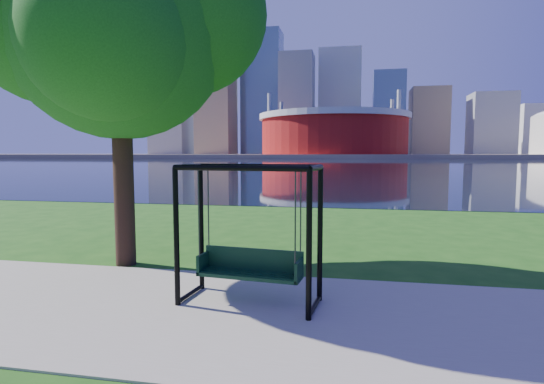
# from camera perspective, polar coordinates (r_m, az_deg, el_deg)

# --- Properties ---
(ground) EXTENTS (900.00, 900.00, 0.00)m
(ground) POSITION_cam_1_polar(r_m,az_deg,el_deg) (6.80, 2.15, -15.05)
(ground) COLOR #1E5114
(ground) RESTS_ON ground
(path) EXTENTS (120.00, 4.00, 0.03)m
(path) POSITION_cam_1_polar(r_m,az_deg,el_deg) (6.33, 1.44, -16.47)
(path) COLOR #9E937F
(path) RESTS_ON ground
(river) EXTENTS (900.00, 180.00, 0.02)m
(river) POSITION_cam_1_polar(r_m,az_deg,el_deg) (108.34, 10.34, 3.86)
(river) COLOR black
(river) RESTS_ON ground
(far_bank) EXTENTS (900.00, 228.00, 2.00)m
(far_bank) POSITION_cam_1_polar(r_m,az_deg,el_deg) (312.31, 10.68, 4.84)
(far_bank) COLOR #937F60
(far_bank) RESTS_ON ground
(stadium) EXTENTS (83.00, 83.00, 32.00)m
(stadium) POSITION_cam_1_polar(r_m,az_deg,el_deg) (241.85, 8.29, 7.94)
(stadium) COLOR maroon
(stadium) RESTS_ON far_bank
(skyline) EXTENTS (392.00, 66.00, 96.50)m
(skyline) POSITION_cam_1_polar(r_m,az_deg,el_deg) (327.47, 10.03, 10.98)
(skyline) COLOR gray
(skyline) RESTS_ON far_bank
(swing) EXTENTS (2.22, 1.14, 2.19)m
(swing) POSITION_cam_1_polar(r_m,az_deg,el_deg) (6.61, -2.98, -6.11)
(swing) COLOR black
(swing) RESTS_ON ground
(park_tree) EXTENTS (5.85, 5.28, 7.27)m
(park_tree) POSITION_cam_1_polar(r_m,az_deg,el_deg) (9.83, -20.03, 20.79)
(park_tree) COLOR black
(park_tree) RESTS_ON ground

